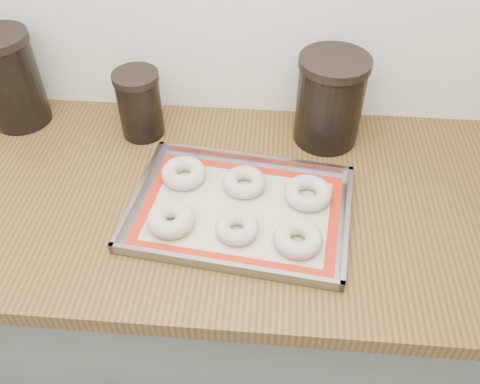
# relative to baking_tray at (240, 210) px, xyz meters

# --- Properties ---
(cabinet) EXTENTS (3.00, 0.65, 0.86)m
(cabinet) POSITION_rel_baking_tray_xyz_m (-0.20, 0.05, -0.48)
(cabinet) COLOR #61695D
(cabinet) RESTS_ON floor
(countertop) EXTENTS (3.06, 0.68, 0.04)m
(countertop) POSITION_rel_baking_tray_xyz_m (-0.20, 0.05, -0.03)
(countertop) COLOR brown
(countertop) RESTS_ON cabinet
(baking_tray) EXTENTS (0.50, 0.38, 0.03)m
(baking_tray) POSITION_rel_baking_tray_xyz_m (0.00, 0.00, 0.00)
(baking_tray) COLOR gray
(baking_tray) RESTS_ON countertop
(baking_mat) EXTENTS (0.45, 0.34, 0.00)m
(baking_mat) POSITION_rel_baking_tray_xyz_m (0.00, -0.00, -0.00)
(baking_mat) COLOR #C6B793
(baking_mat) RESTS_ON baking_tray
(bagel_front_left) EXTENTS (0.10, 0.10, 0.04)m
(bagel_front_left) POSITION_rel_baking_tray_xyz_m (-0.14, -0.06, 0.02)
(bagel_front_left) COLOR beige
(bagel_front_left) RESTS_ON baking_mat
(bagel_front_mid) EXTENTS (0.11, 0.11, 0.03)m
(bagel_front_mid) POSITION_rel_baking_tray_xyz_m (-0.00, -0.06, 0.01)
(bagel_front_mid) COLOR beige
(bagel_front_mid) RESTS_ON baking_mat
(bagel_front_right) EXTENTS (0.10, 0.10, 0.03)m
(bagel_front_right) POSITION_rel_baking_tray_xyz_m (0.12, -0.08, 0.02)
(bagel_front_right) COLOR beige
(bagel_front_right) RESTS_ON baking_mat
(bagel_back_left) EXTENTS (0.10, 0.10, 0.03)m
(bagel_back_left) POSITION_rel_baking_tray_xyz_m (-0.14, 0.09, 0.02)
(bagel_back_left) COLOR beige
(bagel_back_left) RESTS_ON baking_mat
(bagel_back_mid) EXTENTS (0.12, 0.12, 0.03)m
(bagel_back_mid) POSITION_rel_baking_tray_xyz_m (0.00, 0.07, 0.01)
(bagel_back_mid) COLOR beige
(bagel_back_mid) RESTS_ON baking_mat
(bagel_back_right) EXTENTS (0.13, 0.13, 0.03)m
(bagel_back_right) POSITION_rel_baking_tray_xyz_m (0.14, 0.05, 0.01)
(bagel_back_right) COLOR beige
(bagel_back_right) RESTS_ON baking_mat
(canister_left) EXTENTS (0.15, 0.15, 0.24)m
(canister_left) POSITION_rel_baking_tray_xyz_m (-0.59, 0.28, 0.11)
(canister_left) COLOR black
(canister_left) RESTS_ON countertop
(canister_mid) EXTENTS (0.11, 0.11, 0.17)m
(canister_mid) POSITION_rel_baking_tray_xyz_m (-0.27, 0.26, 0.08)
(canister_mid) COLOR black
(canister_mid) RESTS_ON countertop
(canister_right) EXTENTS (0.16, 0.16, 0.22)m
(canister_right) POSITION_rel_baking_tray_xyz_m (0.19, 0.27, 0.10)
(canister_right) COLOR black
(canister_right) RESTS_ON countertop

